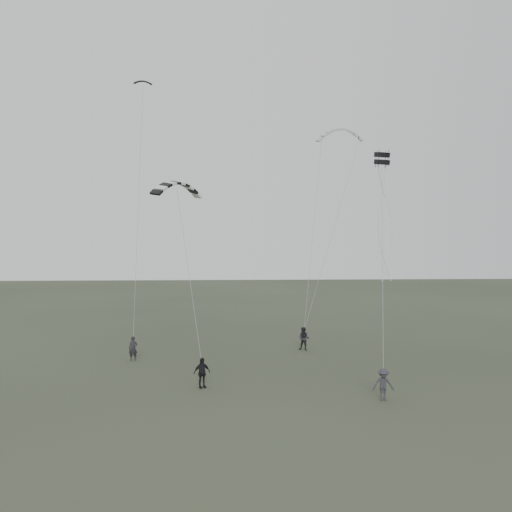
{
  "coord_description": "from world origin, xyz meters",
  "views": [
    {
      "loc": [
        -0.0,
        -26.03,
        7.96
      ],
      "look_at": [
        1.51,
        6.12,
        6.84
      ],
      "focal_mm": 35.0,
      "sensor_mm": 36.0,
      "label": 1
    }
  ],
  "objects_px": {
    "flyer_far": "(383,384)",
    "kite_pale_large": "(340,129)",
    "flyer_right": "(304,339)",
    "kite_dark_small": "(143,81)",
    "kite_striped": "(177,183)",
    "flyer_left": "(133,348)",
    "kite_box": "(382,158)",
    "flyer_center": "(202,373)"
  },
  "relations": [
    {
      "from": "flyer_left",
      "to": "kite_dark_small",
      "type": "relative_size",
      "value": 1.16
    },
    {
      "from": "kite_dark_small",
      "to": "flyer_right",
      "type": "bearing_deg",
      "value": -26.73
    },
    {
      "from": "kite_pale_large",
      "to": "flyer_right",
      "type": "bearing_deg",
      "value": -121.4
    },
    {
      "from": "kite_pale_large",
      "to": "flyer_far",
      "type": "bearing_deg",
      "value": -91.69
    },
    {
      "from": "flyer_far",
      "to": "kite_box",
      "type": "distance_m",
      "value": 13.52
    },
    {
      "from": "flyer_right",
      "to": "kite_dark_small",
      "type": "bearing_deg",
      "value": -168.63
    },
    {
      "from": "flyer_center",
      "to": "kite_dark_small",
      "type": "xyz_separation_m",
      "value": [
        -5.03,
        11.61,
        18.92
      ]
    },
    {
      "from": "kite_dark_small",
      "to": "flyer_far",
      "type": "bearing_deg",
      "value": -57.78
    },
    {
      "from": "kite_dark_small",
      "to": "kite_pale_large",
      "type": "distance_m",
      "value": 15.91
    },
    {
      "from": "flyer_left",
      "to": "flyer_right",
      "type": "bearing_deg",
      "value": 9.45
    },
    {
      "from": "kite_striped",
      "to": "kite_box",
      "type": "xyz_separation_m",
      "value": [
        12.39,
        -0.72,
        1.45
      ]
    },
    {
      "from": "kite_striped",
      "to": "kite_pale_large",
      "type": "bearing_deg",
      "value": -3.27
    },
    {
      "from": "kite_dark_small",
      "to": "kite_box",
      "type": "relative_size",
      "value": 1.85
    },
    {
      "from": "flyer_center",
      "to": "flyer_right",
      "type": "bearing_deg",
      "value": 23.86
    },
    {
      "from": "flyer_far",
      "to": "kite_pale_large",
      "type": "xyz_separation_m",
      "value": [
        1.39,
        16.57,
        16.09
      ]
    },
    {
      "from": "kite_dark_small",
      "to": "kite_pale_large",
      "type": "relative_size",
      "value": 0.35
    },
    {
      "from": "flyer_right",
      "to": "kite_pale_large",
      "type": "relative_size",
      "value": 0.43
    },
    {
      "from": "kite_pale_large",
      "to": "kite_box",
      "type": "height_order",
      "value": "kite_pale_large"
    },
    {
      "from": "kite_pale_large",
      "to": "kite_box",
      "type": "distance_m",
      "value": 11.36
    },
    {
      "from": "flyer_far",
      "to": "kite_pale_large",
      "type": "bearing_deg",
      "value": 90.71
    },
    {
      "from": "kite_striped",
      "to": "kite_dark_small",
      "type": "bearing_deg",
      "value": 71.69
    },
    {
      "from": "flyer_right",
      "to": "kite_dark_small",
      "type": "relative_size",
      "value": 1.22
    },
    {
      "from": "kite_dark_small",
      "to": "kite_striped",
      "type": "bearing_deg",
      "value": -78.58
    },
    {
      "from": "flyer_far",
      "to": "kite_dark_small",
      "type": "height_order",
      "value": "kite_dark_small"
    },
    {
      "from": "flyer_left",
      "to": "kite_pale_large",
      "type": "distance_m",
      "value": 23.54
    },
    {
      "from": "flyer_far",
      "to": "kite_striped",
      "type": "height_order",
      "value": "kite_striped"
    },
    {
      "from": "kite_box",
      "to": "kite_pale_large",
      "type": "bearing_deg",
      "value": 69.14
    },
    {
      "from": "flyer_center",
      "to": "kite_striped",
      "type": "bearing_deg",
      "value": 83.84
    },
    {
      "from": "kite_dark_small",
      "to": "kite_pale_large",
      "type": "xyz_separation_m",
      "value": [
        15.46,
        2.46,
        -2.85
      ]
    },
    {
      "from": "kite_pale_large",
      "to": "kite_striped",
      "type": "xyz_separation_m",
      "value": [
        -12.14,
        -9.88,
        -5.52
      ]
    },
    {
      "from": "kite_striped",
      "to": "kite_box",
      "type": "relative_size",
      "value": 4.6
    },
    {
      "from": "flyer_center",
      "to": "kite_box",
      "type": "xyz_separation_m",
      "value": [
        10.68,
        3.46,
        11.99
      ]
    },
    {
      "from": "kite_striped",
      "to": "kite_box",
      "type": "bearing_deg",
      "value": -45.73
    },
    {
      "from": "flyer_right",
      "to": "flyer_far",
      "type": "xyz_separation_m",
      "value": [
        2.32,
        -11.17,
        -0.04
      ]
    },
    {
      "from": "kite_box",
      "to": "flyer_center",
      "type": "bearing_deg",
      "value": 175.74
    },
    {
      "from": "kite_dark_small",
      "to": "kite_striped",
      "type": "distance_m",
      "value": 11.68
    },
    {
      "from": "flyer_right",
      "to": "flyer_left",
      "type": "bearing_deg",
      "value": -142.66
    },
    {
      "from": "flyer_far",
      "to": "kite_dark_small",
      "type": "xyz_separation_m",
      "value": [
        -14.07,
        14.11,
        18.94
      ]
    },
    {
      "from": "flyer_right",
      "to": "flyer_center",
      "type": "xyz_separation_m",
      "value": [
        -6.72,
        -8.67,
        -0.02
      ]
    },
    {
      "from": "flyer_left",
      "to": "flyer_far",
      "type": "xyz_separation_m",
      "value": [
        13.9,
        -8.73,
        0.01
      ]
    },
    {
      "from": "flyer_right",
      "to": "kite_pale_large",
      "type": "height_order",
      "value": "kite_pale_large"
    },
    {
      "from": "kite_pale_large",
      "to": "kite_striped",
      "type": "height_order",
      "value": "kite_pale_large"
    }
  ]
}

